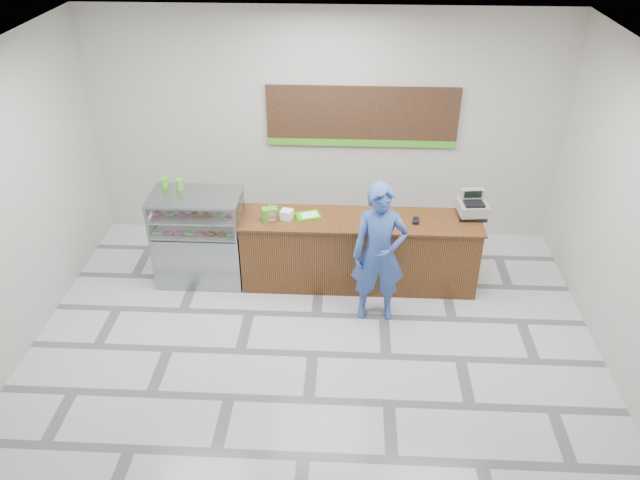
# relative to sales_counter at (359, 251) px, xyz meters

# --- Properties ---
(floor) EXTENTS (7.00, 7.00, 0.00)m
(floor) POSITION_rel_sales_counter_xyz_m (-0.55, -1.55, -0.52)
(floor) COLOR silver
(floor) RESTS_ON ground
(back_wall) EXTENTS (7.00, 0.00, 7.00)m
(back_wall) POSITION_rel_sales_counter_xyz_m (-0.55, 1.45, 1.23)
(back_wall) COLOR beige
(back_wall) RESTS_ON floor
(ceiling) EXTENTS (7.00, 7.00, 0.00)m
(ceiling) POSITION_rel_sales_counter_xyz_m (-0.55, -1.55, 2.98)
(ceiling) COLOR silver
(ceiling) RESTS_ON back_wall
(sales_counter) EXTENTS (3.26, 0.76, 1.03)m
(sales_counter) POSITION_rel_sales_counter_xyz_m (0.00, 0.00, 0.00)
(sales_counter) COLOR brown
(sales_counter) RESTS_ON floor
(display_case) EXTENTS (1.22, 0.72, 1.33)m
(display_case) POSITION_rel_sales_counter_xyz_m (-2.22, -0.00, 0.16)
(display_case) COLOR gray
(display_case) RESTS_ON floor
(menu_board) EXTENTS (2.80, 0.06, 0.90)m
(menu_board) POSITION_rel_sales_counter_xyz_m (-0.00, 1.41, 1.42)
(menu_board) COLOR black
(menu_board) RESTS_ON back_wall
(cash_register) EXTENTS (0.41, 0.42, 0.35)m
(cash_register) POSITION_rel_sales_counter_xyz_m (1.50, 0.18, 0.65)
(cash_register) COLOR black
(cash_register) RESTS_ON sales_counter
(card_terminal) EXTENTS (0.10, 0.17, 0.04)m
(card_terminal) POSITION_rel_sales_counter_xyz_m (0.74, -0.04, 0.53)
(card_terminal) COLOR black
(card_terminal) RESTS_ON sales_counter
(serving_tray) EXTENTS (0.38, 0.33, 0.02)m
(serving_tray) POSITION_rel_sales_counter_xyz_m (-0.71, 0.05, 0.52)
(serving_tray) COLOR #29D102
(serving_tray) RESTS_ON sales_counter
(napkin_box) EXTENTS (0.19, 0.19, 0.13)m
(napkin_box) POSITION_rel_sales_counter_xyz_m (-0.99, -0.04, 0.58)
(napkin_box) COLOR white
(napkin_box) RESTS_ON sales_counter
(straw_cup) EXTENTS (0.07, 0.07, 0.11)m
(straw_cup) POSITION_rel_sales_counter_xyz_m (-1.21, -0.03, 0.57)
(straw_cup) COLOR silver
(straw_cup) RESTS_ON sales_counter
(promo_box) EXTENTS (0.23, 0.18, 0.18)m
(promo_box) POSITION_rel_sales_counter_xyz_m (-1.21, -0.08, 0.60)
(promo_box) COLOR green
(promo_box) RESTS_ON sales_counter
(donut_decal) EXTENTS (0.15, 0.15, 0.00)m
(donut_decal) POSITION_rel_sales_counter_xyz_m (0.43, -0.08, 0.52)
(donut_decal) COLOR pink
(donut_decal) RESTS_ON sales_counter
(green_cup_left) EXTENTS (0.09, 0.09, 0.15)m
(green_cup_left) POSITION_rel_sales_counter_xyz_m (-2.67, 0.21, 0.89)
(green_cup_left) COLOR green
(green_cup_left) RESTS_ON display_case
(green_cup_right) EXTENTS (0.10, 0.10, 0.15)m
(green_cup_right) POSITION_rel_sales_counter_xyz_m (-2.45, 0.16, 0.89)
(green_cup_right) COLOR green
(green_cup_right) RESTS_ON display_case
(customer) EXTENTS (0.70, 0.47, 1.89)m
(customer) POSITION_rel_sales_counter_xyz_m (0.24, -0.72, 0.43)
(customer) COLOR #3353A1
(customer) RESTS_ON floor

